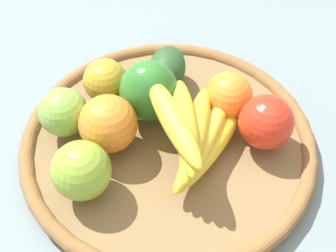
{
  "coord_description": "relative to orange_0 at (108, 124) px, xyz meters",
  "views": [
    {
      "loc": [
        0.07,
        0.42,
        0.54
      ],
      "look_at": [
        0.0,
        0.0,
        0.05
      ],
      "focal_mm": 48.78,
      "sensor_mm": 36.0,
      "label": 1
    }
  ],
  "objects": [
    {
      "name": "apple_2",
      "position": [
        0.04,
        0.07,
        -0.0
      ],
      "size": [
        0.09,
        0.09,
        0.08
      ],
      "primitive_type": "sphere",
      "rotation": [
        0.0,
        0.0,
        3.03
      ],
      "color": "#86B035",
      "rests_on": "basket"
    },
    {
      "name": "apple_3",
      "position": [
        -0.0,
        -0.09,
        -0.01
      ],
      "size": [
        0.08,
        0.08,
        0.07
      ],
      "primitive_type": "sphere",
      "rotation": [
        0.0,
        0.0,
        2.96
      ],
      "color": "#AE9128",
      "rests_on": "basket"
    },
    {
      "name": "ground_plane",
      "position": [
        -0.08,
        0.0,
        -0.07
      ],
      "size": [
        2.4,
        2.4,
        0.0
      ],
      "primitive_type": "plane",
      "color": "slate",
      "rests_on": "ground"
    },
    {
      "name": "basket",
      "position": [
        -0.08,
        0.0,
        -0.06
      ],
      "size": [
        0.43,
        0.43,
        0.03
      ],
      "color": "olive",
      "rests_on": "ground_plane"
    },
    {
      "name": "apple_0",
      "position": [
        -0.21,
        0.03,
        -0.0
      ],
      "size": [
        0.11,
        0.11,
        0.08
      ],
      "primitive_type": "sphere",
      "rotation": [
        0.0,
        0.0,
        5.58
      ],
      "color": "red",
      "rests_on": "basket"
    },
    {
      "name": "avocado",
      "position": [
        -0.1,
        -0.11,
        -0.01
      ],
      "size": [
        0.08,
        0.1,
        0.06
      ],
      "primitive_type": "ellipsoid",
      "rotation": [
        0.0,
        0.0,
        4.42
      ],
      "color": "#274D26",
      "rests_on": "basket"
    },
    {
      "name": "apple_1",
      "position": [
        0.06,
        -0.04,
        -0.01
      ],
      "size": [
        0.09,
        0.09,
        0.07
      ],
      "primitive_type": "sphere",
      "rotation": [
        0.0,
        0.0,
        5.19
      ],
      "color": "#7EB147",
      "rests_on": "basket"
    },
    {
      "name": "banana_bunch",
      "position": [
        -0.11,
        0.04,
        0.0
      ],
      "size": [
        0.15,
        0.17,
        0.09
      ],
      "color": "yellow",
      "rests_on": "basket"
    },
    {
      "name": "orange_1",
      "position": [
        -0.18,
        -0.03,
        -0.0
      ],
      "size": [
        0.08,
        0.08,
        0.07
      ],
      "primitive_type": "sphere",
      "rotation": [
        0.0,
        0.0,
        6.23
      ],
      "color": "orange",
      "rests_on": "basket"
    },
    {
      "name": "bell_pepper",
      "position": [
        -0.06,
        -0.04,
        0.01
      ],
      "size": [
        0.09,
        0.09,
        0.1
      ],
      "primitive_type": "ellipsoid",
      "rotation": [
        0.0,
        0.0,
        3.01
      ],
      "color": "#30772D",
      "rests_on": "basket"
    },
    {
      "name": "orange_0",
      "position": [
        0.0,
        0.0,
        0.0
      ],
      "size": [
        0.11,
        0.11,
        0.08
      ],
      "primitive_type": "sphere",
      "rotation": [
        0.0,
        0.0,
        4.21
      ],
      "color": "orange",
      "rests_on": "basket"
    }
  ]
}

